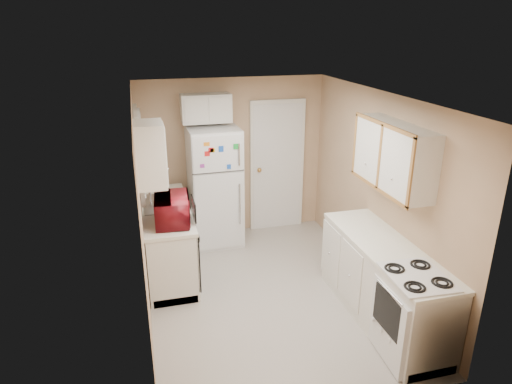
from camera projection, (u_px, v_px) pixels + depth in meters
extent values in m
plane|color=beige|center=(266.00, 293.00, 5.63)|extent=(3.80, 3.80, 0.00)
plane|color=white|center=(268.00, 97.00, 4.79)|extent=(3.80, 3.80, 0.00)
plane|color=tan|center=(141.00, 215.00, 4.87)|extent=(3.80, 3.80, 0.00)
plane|color=tan|center=(378.00, 192.00, 5.54)|extent=(3.80, 3.80, 0.00)
plane|color=tan|center=(233.00, 158.00, 6.93)|extent=(2.80, 2.80, 0.00)
plane|color=tan|center=(336.00, 292.00, 3.49)|extent=(2.80, 2.80, 0.00)
cube|color=silver|center=(168.00, 239.00, 6.02)|extent=(0.60, 1.80, 0.90)
cube|color=black|center=(196.00, 254.00, 5.53)|extent=(0.03, 0.58, 0.72)
cube|color=gray|center=(165.00, 206.00, 6.01)|extent=(0.54, 0.74, 0.16)
imported|color=maroon|center=(172.00, 211.00, 5.37)|extent=(0.61, 0.36, 0.39)
imported|color=silver|center=(158.00, 184.00, 6.39)|extent=(0.08, 0.08, 0.17)
cube|color=silver|center=(140.00, 153.00, 5.69)|extent=(0.10, 0.98, 1.08)
cube|color=silver|center=(150.00, 154.00, 4.90)|extent=(0.30, 0.45, 0.70)
cube|color=silver|center=(215.00, 187.00, 6.68)|extent=(0.74, 0.72, 1.75)
cube|color=silver|center=(206.00, 108.00, 6.42)|extent=(0.70, 0.30, 0.40)
cube|color=silver|center=(277.00, 167.00, 7.12)|extent=(0.86, 0.06, 2.08)
cube|color=silver|center=(383.00, 283.00, 5.01)|extent=(0.60, 2.00, 0.90)
cube|color=silver|center=(411.00, 322.00, 4.43)|extent=(0.56, 0.68, 0.79)
cube|color=silver|center=(394.00, 156.00, 4.84)|extent=(0.30, 1.20, 0.70)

